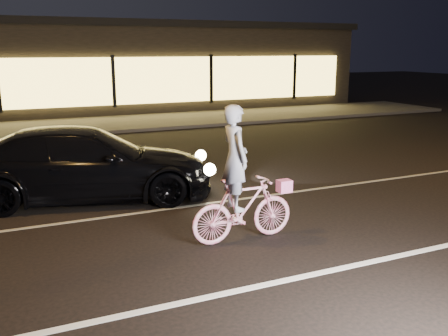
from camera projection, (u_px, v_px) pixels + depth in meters
name	position (u px, v px, depth m)	size (l,w,h in m)	color
ground	(307.00, 229.00, 8.41)	(90.00, 90.00, 0.00)	black
lane_stripe_near	(366.00, 263.00, 7.08)	(60.00, 0.12, 0.01)	silver
lane_stripe_far	(252.00, 197.00, 10.18)	(60.00, 0.10, 0.01)	gray
sidewalk	(125.00, 123.00, 19.91)	(30.00, 4.00, 0.12)	#383533
storefront	(95.00, 65.00, 24.71)	(25.40, 8.42, 4.20)	black
cyclist	(241.00, 194.00, 7.74)	(1.72, 0.59, 2.17)	#E32C65
sedan	(86.00, 164.00, 9.94)	(5.35, 3.20, 1.45)	black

